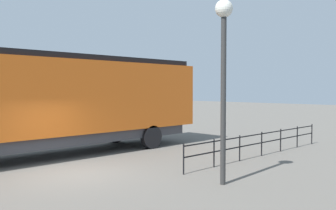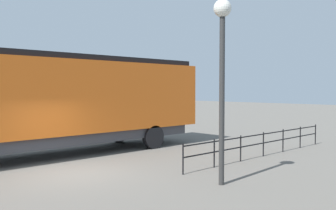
# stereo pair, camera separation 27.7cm
# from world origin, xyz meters

# --- Properties ---
(ground_plane) EXTENTS (120.00, 120.00, 0.00)m
(ground_plane) POSITION_xyz_m (0.00, 0.00, 0.00)
(ground_plane) COLOR #666059
(locomotive) EXTENTS (3.13, 15.49, 4.24)m
(locomotive) POSITION_xyz_m (-3.51, 0.94, 2.37)
(locomotive) COLOR orange
(locomotive) RESTS_ON ground_plane
(lamp_post) EXTENTS (0.52, 0.52, 5.42)m
(lamp_post) POSITION_xyz_m (4.30, 2.42, 3.90)
(lamp_post) COLOR #2D2D2D
(lamp_post) RESTS_ON ground_plane
(platform_fence) EXTENTS (0.05, 9.73, 1.02)m
(platform_fence) POSITION_xyz_m (2.62, 7.37, 0.66)
(platform_fence) COLOR black
(platform_fence) RESTS_ON ground_plane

